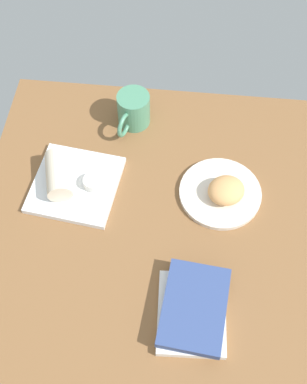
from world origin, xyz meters
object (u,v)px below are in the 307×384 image
object	(u,v)px
scone_pastry	(226,190)
breakfast_wrap	(59,175)
sauce_cup	(93,182)
coffee_mug	(133,110)
square_plate	(76,185)
book_stack	(193,310)
round_plate	(220,193)

from	to	relation	value
scone_pastry	breakfast_wrap	bearing A→B (deg)	-89.86
scone_pastry	sauce_cup	bearing A→B (deg)	-89.36
breakfast_wrap	coffee_mug	world-z (taller)	coffee_mug
square_plate	book_stack	bearing A→B (deg)	46.33
scone_pastry	sauce_cup	xyz separation A→B (cm)	(0.40, -35.56, -0.94)
square_plate	coffee_mug	size ratio (longest dim) A/B	1.55
round_plate	scone_pastry	world-z (taller)	scone_pastry
scone_pastry	breakfast_wrap	size ratio (longest dim) A/B	0.74
scone_pastry	sauce_cup	distance (cm)	35.57
sauce_cup	breakfast_wrap	size ratio (longest dim) A/B	0.39
round_plate	sauce_cup	distance (cm)	34.44
coffee_mug	square_plate	bearing A→B (deg)	-28.20
square_plate	coffee_mug	distance (cm)	27.88
scone_pastry	book_stack	bearing A→B (deg)	-11.59
round_plate	square_plate	xyz separation A→B (cm)	(1.33, -39.40, 0.10)
breakfast_wrap	round_plate	bearing A→B (deg)	-13.70
sauce_cup	book_stack	size ratio (longest dim) A/B	0.23
scone_pastry	book_stack	distance (cm)	33.36
sauce_cup	breakfast_wrap	distance (cm)	9.34
square_plate	sauce_cup	size ratio (longest dim) A/B	4.35
scone_pastry	book_stack	size ratio (longest dim) A/B	0.44
coffee_mug	book_stack	bearing A→B (deg)	20.28
square_plate	breakfast_wrap	xyz separation A→B (cm)	(-0.13, -4.06, 4.14)
book_stack	coffee_mug	xyz separation A→B (cm)	(-56.66, -20.94, 2.93)
round_plate	book_stack	xyz separation A→B (cm)	(33.74, -5.46, 1.65)
round_plate	coffee_mug	bearing A→B (deg)	-130.97
scone_pastry	coffee_mug	world-z (taller)	coffee_mug
sauce_cup	breakfast_wrap	xyz separation A→B (cm)	(-0.29, -9.15, 1.88)
scone_pastry	square_plate	bearing A→B (deg)	-89.67
square_plate	sauce_cup	world-z (taller)	sauce_cup
round_plate	breakfast_wrap	size ratio (longest dim) A/B	1.67
round_plate	book_stack	size ratio (longest dim) A/B	1.00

